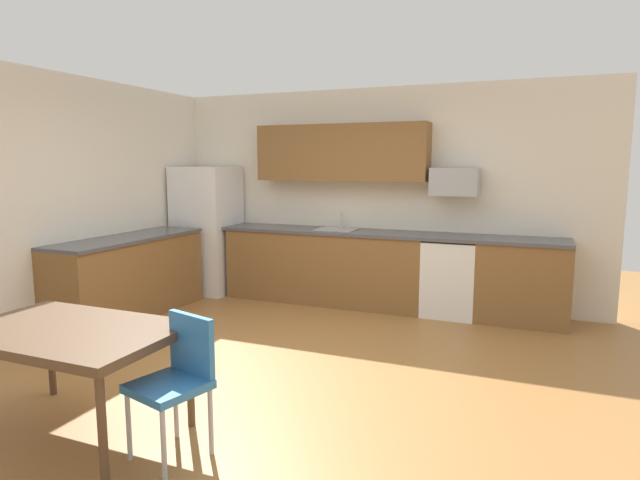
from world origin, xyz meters
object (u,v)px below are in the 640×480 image
Objects in this scene: refrigerator at (207,230)px; microwave at (455,182)px; chair_near_table at (178,374)px; oven_range at (450,277)px; dining_table at (69,337)px.

refrigerator is 3.37m from microwave.
chair_near_table is at bearing -58.31° from refrigerator.
dining_table is (-1.85, -3.78, 0.21)m from oven_range.
dining_table is (1.45, -3.70, -0.20)m from refrigerator.
dining_table is at bearing -174.04° from chair_near_table.
microwave is 0.39× the size of dining_table.
dining_table is at bearing -115.45° from microwave.
refrigerator reaches higher than dining_table.
microwave is (3.30, 0.18, 0.70)m from refrigerator.
chair_near_table is at bearing -106.06° from oven_range.
refrigerator is at bearing -178.61° from oven_range.
dining_table is (-1.85, -3.88, -0.89)m from microwave.
refrigerator is at bearing -176.87° from microwave.
chair_near_table reaches higher than dining_table.
microwave is (-0.00, 0.10, 1.10)m from oven_range.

